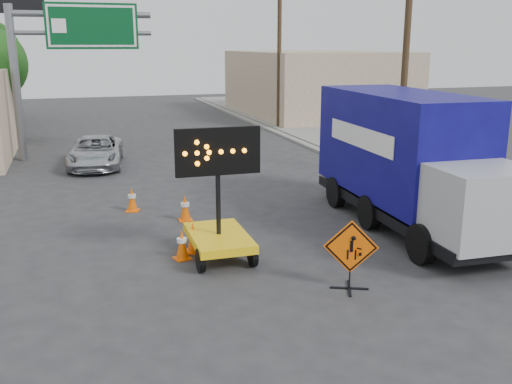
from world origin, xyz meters
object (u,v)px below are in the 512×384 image
arrow_board (219,230)px  pickup_truck (96,152)px  construction_sign (351,253)px  box_truck (408,168)px

arrow_board → pickup_truck: bearing=102.0°
construction_sign → pickup_truck: size_ratio=0.33×
box_truck → arrow_board: bearing=-169.7°
construction_sign → box_truck: (3.55, 3.52, 0.90)m
construction_sign → arrow_board: size_ratio=0.48×
arrow_board → pickup_truck: arrow_board is taller
arrow_board → box_truck: size_ratio=0.40×
construction_sign → arrow_board: arrow_board is taller
construction_sign → pickup_truck: construction_sign is taller
arrow_board → pickup_truck: 12.34m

